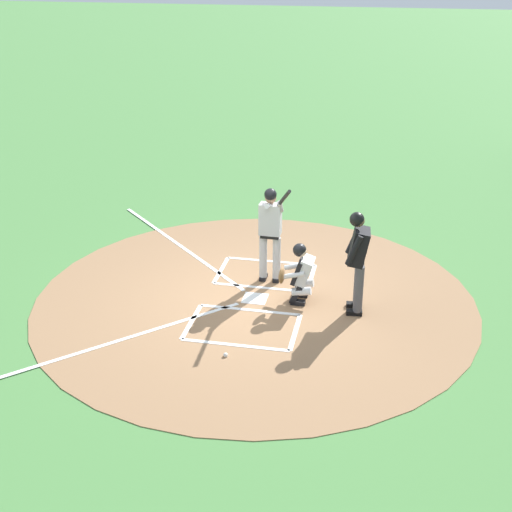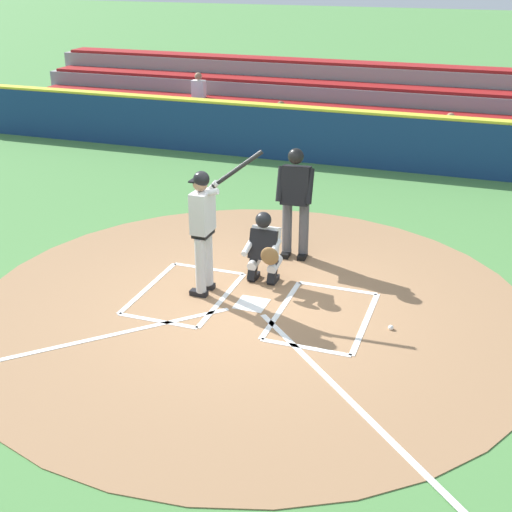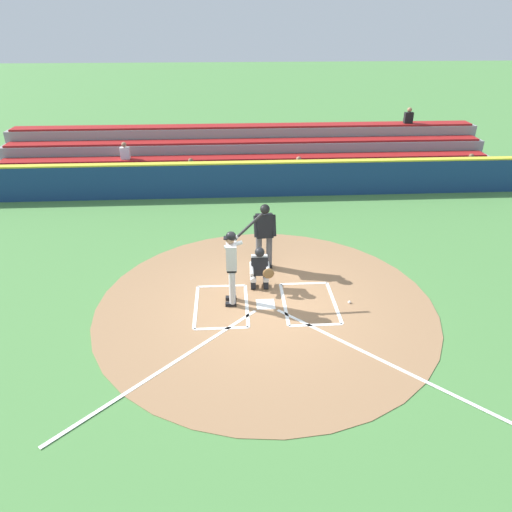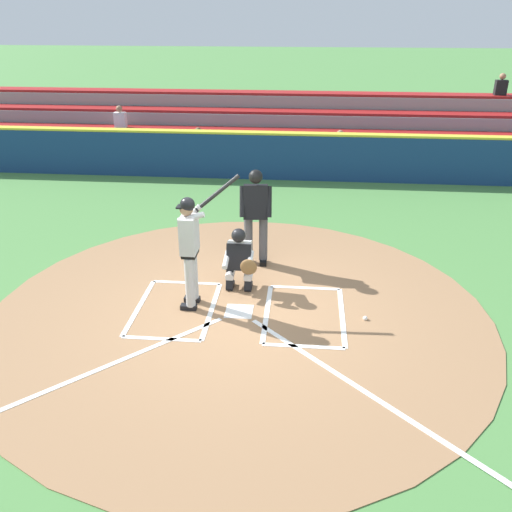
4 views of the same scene
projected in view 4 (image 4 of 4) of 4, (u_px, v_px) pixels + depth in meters
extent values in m
plane|color=#4C8442|center=(239.00, 312.00, 8.80)|extent=(120.00, 120.00, 0.00)
cylinder|color=#99704C|center=(239.00, 312.00, 8.80)|extent=(8.00, 8.00, 0.01)
cube|color=white|center=(239.00, 311.00, 8.80)|extent=(0.44, 0.44, 0.01)
cube|color=white|center=(305.00, 288.00, 9.52)|extent=(1.20, 0.08, 0.01)
cube|color=white|center=(304.00, 346.00, 7.90)|extent=(1.20, 0.08, 0.01)
cube|color=white|center=(267.00, 313.00, 8.76)|extent=(0.08, 1.80, 0.01)
cube|color=white|center=(342.00, 316.00, 8.66)|extent=(0.08, 1.80, 0.01)
cube|color=white|center=(187.00, 283.00, 9.70)|extent=(1.20, 0.08, 0.01)
cube|color=white|center=(161.00, 339.00, 8.07)|extent=(1.20, 0.08, 0.01)
cube|color=white|center=(212.00, 310.00, 8.84)|extent=(0.08, 1.80, 0.01)
cube|color=white|center=(139.00, 306.00, 8.94)|extent=(0.08, 1.80, 0.01)
cube|color=white|center=(59.00, 386.00, 7.08)|extent=(3.73, 3.73, 0.01)
cube|color=white|center=(387.00, 406.00, 6.72)|extent=(3.73, 3.73, 0.01)
cylinder|color=#BCBCBC|center=(190.00, 282.00, 8.66)|extent=(0.15, 0.15, 0.84)
cube|color=black|center=(189.00, 307.00, 8.86)|extent=(0.26, 0.12, 0.09)
cylinder|color=#BCBCBC|center=(193.00, 275.00, 8.90)|extent=(0.15, 0.15, 0.84)
cube|color=black|center=(192.00, 299.00, 9.09)|extent=(0.26, 0.12, 0.09)
cube|color=black|center=(190.00, 252.00, 8.58)|extent=(0.23, 0.34, 0.10)
cube|color=#BCBCBC|center=(189.00, 234.00, 8.45)|extent=(0.25, 0.40, 0.60)
sphere|color=#9E7051|center=(186.00, 209.00, 8.28)|extent=(0.21, 0.21, 0.21)
sphere|color=black|center=(187.00, 205.00, 8.25)|extent=(0.23, 0.23, 0.23)
cube|color=black|center=(180.00, 207.00, 8.28)|extent=(0.11, 0.17, 0.02)
cylinder|color=#BCBCBC|center=(191.00, 218.00, 8.31)|extent=(0.43, 0.10, 0.21)
cylinder|color=#BCBCBC|center=(194.00, 213.00, 8.50)|extent=(0.27, 0.09, 0.29)
cylinder|color=black|center=(218.00, 193.00, 8.46)|extent=(0.69, 0.35, 0.53)
cylinder|color=black|center=(197.00, 210.00, 8.46)|extent=(0.10, 0.10, 0.08)
cube|color=black|center=(249.00, 286.00, 9.50)|extent=(0.12, 0.26, 0.09)
cube|color=black|center=(248.00, 280.00, 9.40)|extent=(0.12, 0.24, 0.37)
cylinder|color=silver|center=(249.00, 273.00, 9.46)|extent=(0.16, 0.36, 0.21)
cube|color=black|center=(230.00, 286.00, 9.54)|extent=(0.12, 0.26, 0.09)
cube|color=black|center=(230.00, 279.00, 9.43)|extent=(0.12, 0.24, 0.37)
cylinder|color=silver|center=(231.00, 272.00, 9.49)|extent=(0.16, 0.36, 0.21)
cube|color=silver|center=(240.00, 254.00, 9.34)|extent=(0.41, 0.36, 0.52)
cube|color=black|center=(239.00, 257.00, 9.24)|extent=(0.42, 0.22, 0.46)
sphere|color=beige|center=(239.00, 236.00, 9.12)|extent=(0.21, 0.21, 0.21)
sphere|color=black|center=(239.00, 235.00, 9.10)|extent=(0.24, 0.24, 0.24)
cylinder|color=silver|center=(250.00, 260.00, 9.18)|extent=(0.10, 0.45, 0.20)
cylinder|color=silver|center=(226.00, 259.00, 9.22)|extent=(0.10, 0.45, 0.20)
ellipsoid|color=brown|center=(249.00, 267.00, 9.01)|extent=(0.28, 0.10, 0.28)
cylinder|color=#4C4C51|center=(263.00, 238.00, 10.26)|extent=(0.16, 0.16, 0.86)
cube|color=black|center=(263.00, 262.00, 10.41)|extent=(0.15, 0.29, 0.09)
cylinder|color=#4C4C51|center=(248.00, 238.00, 10.27)|extent=(0.16, 0.16, 0.86)
cube|color=black|center=(248.00, 262.00, 10.42)|extent=(0.15, 0.29, 0.09)
cube|color=black|center=(256.00, 202.00, 9.92)|extent=(0.47, 0.39, 0.66)
sphere|color=brown|center=(256.00, 177.00, 9.68)|extent=(0.22, 0.22, 0.22)
sphere|color=black|center=(256.00, 177.00, 9.66)|extent=(0.25, 0.25, 0.25)
cylinder|color=black|center=(269.00, 202.00, 9.83)|extent=(0.12, 0.29, 0.56)
cylinder|color=black|center=(242.00, 202.00, 9.83)|extent=(0.12, 0.29, 0.56)
sphere|color=white|center=(365.00, 318.00, 8.56)|extent=(0.07, 0.07, 0.07)
cube|color=navy|center=(271.00, 156.00, 15.32)|extent=(22.00, 0.36, 1.25)
cube|color=yellow|center=(271.00, 133.00, 15.04)|extent=(22.00, 0.32, 0.06)
cube|color=gray|center=(273.00, 161.00, 16.41)|extent=(20.00, 0.85, 0.45)
cube|color=maroon|center=(273.00, 152.00, 16.30)|extent=(19.60, 0.72, 0.08)
cube|color=gray|center=(275.00, 147.00, 17.09)|extent=(20.00, 0.85, 0.90)
cube|color=maroon|center=(275.00, 131.00, 16.88)|extent=(19.60, 0.72, 0.08)
cube|color=gray|center=(277.00, 134.00, 17.76)|extent=(20.00, 0.85, 1.35)
cube|color=maroon|center=(277.00, 111.00, 17.46)|extent=(19.60, 0.72, 0.08)
cube|color=gray|center=(278.00, 122.00, 18.43)|extent=(20.00, 0.85, 1.80)
cube|color=maroon|center=(279.00, 93.00, 18.04)|extent=(19.60, 0.72, 0.08)
cube|color=black|center=(501.00, 88.00, 17.29)|extent=(0.36, 0.22, 0.46)
sphere|color=#9E7051|center=(503.00, 76.00, 17.14)|extent=(0.20, 0.20, 0.20)
cube|color=yellow|center=(339.00, 145.00, 15.98)|extent=(0.36, 0.22, 0.46)
sphere|color=#9E7051|center=(340.00, 134.00, 15.84)|extent=(0.20, 0.20, 0.20)
cube|color=white|center=(199.00, 142.00, 16.33)|extent=(0.36, 0.22, 0.46)
sphere|color=brown|center=(198.00, 131.00, 16.19)|extent=(0.20, 0.20, 0.20)
cube|color=white|center=(120.00, 120.00, 17.13)|extent=(0.36, 0.22, 0.46)
sphere|color=#9E7051|center=(119.00, 109.00, 16.99)|extent=(0.20, 0.20, 0.20)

